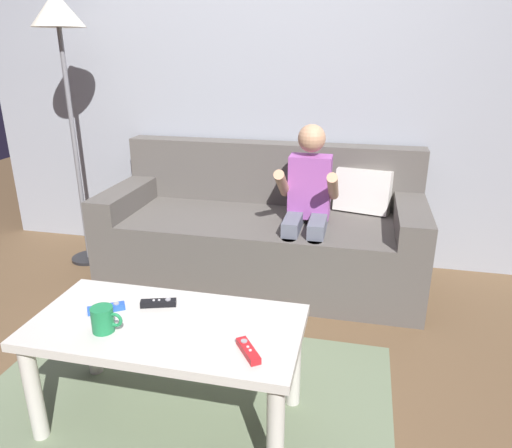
{
  "coord_description": "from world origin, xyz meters",
  "views": [
    {
      "loc": [
        0.61,
        -1.62,
        1.41
      ],
      "look_at": [
        0.13,
        0.48,
        0.61
      ],
      "focal_mm": 33.32,
      "sensor_mm": 36.0,
      "label": 1
    }
  ],
  "objects_px": {
    "coffee_table": "(167,339)",
    "game_remote_black_center": "(159,303)",
    "person_seated_on_couch": "(307,203)",
    "game_remote_red_far_corner": "(248,351)",
    "floor_lamp": "(60,33)",
    "couch": "(264,234)",
    "game_remote_blue_near_edge": "(107,308)",
    "coffee_mug": "(103,319)"
  },
  "relations": [
    {
      "from": "coffee_table",
      "to": "game_remote_black_center",
      "type": "relative_size",
      "value": 7.03
    },
    {
      "from": "person_seated_on_couch",
      "to": "game_remote_black_center",
      "type": "relative_size",
      "value": 7.01
    },
    {
      "from": "person_seated_on_couch",
      "to": "game_remote_red_far_corner",
      "type": "height_order",
      "value": "person_seated_on_couch"
    },
    {
      "from": "coffee_table",
      "to": "game_remote_red_far_corner",
      "type": "xyz_separation_m",
      "value": [
        0.35,
        -0.12,
        0.09
      ]
    },
    {
      "from": "person_seated_on_couch",
      "to": "floor_lamp",
      "type": "bearing_deg",
      "value": 174.25
    },
    {
      "from": "couch",
      "to": "floor_lamp",
      "type": "height_order",
      "value": "floor_lamp"
    },
    {
      "from": "game_remote_blue_near_edge",
      "to": "coffee_mug",
      "type": "xyz_separation_m",
      "value": [
        0.06,
        -0.13,
        0.04
      ]
    },
    {
      "from": "coffee_table",
      "to": "game_remote_blue_near_edge",
      "type": "distance_m",
      "value": 0.27
    },
    {
      "from": "couch",
      "to": "coffee_table",
      "type": "xyz_separation_m",
      "value": [
        -0.09,
        -1.35,
        0.08
      ]
    },
    {
      "from": "game_remote_black_center",
      "to": "game_remote_red_far_corner",
      "type": "height_order",
      "value": "same"
    },
    {
      "from": "person_seated_on_couch",
      "to": "floor_lamp",
      "type": "xyz_separation_m",
      "value": [
        -1.55,
        0.16,
        0.92
      ]
    },
    {
      "from": "game_remote_black_center",
      "to": "floor_lamp",
      "type": "relative_size",
      "value": 0.08
    },
    {
      "from": "floor_lamp",
      "to": "coffee_mug",
      "type": "bearing_deg",
      "value": -55.51
    },
    {
      "from": "person_seated_on_couch",
      "to": "game_remote_blue_near_edge",
      "type": "xyz_separation_m",
      "value": [
        -0.64,
        -1.14,
        -0.12
      ]
    },
    {
      "from": "couch",
      "to": "person_seated_on_couch",
      "type": "height_order",
      "value": "person_seated_on_couch"
    },
    {
      "from": "game_remote_blue_near_edge",
      "to": "floor_lamp",
      "type": "xyz_separation_m",
      "value": [
        -0.92,
        1.3,
        1.04
      ]
    },
    {
      "from": "coffee_mug",
      "to": "person_seated_on_couch",
      "type": "bearing_deg",
      "value": 65.66
    },
    {
      "from": "game_remote_blue_near_edge",
      "to": "coffee_mug",
      "type": "distance_m",
      "value": 0.15
    },
    {
      "from": "coffee_table",
      "to": "game_remote_blue_near_edge",
      "type": "bearing_deg",
      "value": 173.97
    },
    {
      "from": "game_remote_red_far_corner",
      "to": "coffee_table",
      "type": "bearing_deg",
      "value": 161.15
    },
    {
      "from": "coffee_table",
      "to": "game_remote_black_center",
      "type": "distance_m",
      "value": 0.16
    },
    {
      "from": "game_remote_blue_near_edge",
      "to": "floor_lamp",
      "type": "bearing_deg",
      "value": 125.21
    },
    {
      "from": "game_remote_black_center",
      "to": "floor_lamp",
      "type": "xyz_separation_m",
      "value": [
        -1.1,
        1.22,
        1.04
      ]
    },
    {
      "from": "couch",
      "to": "coffee_table",
      "type": "bearing_deg",
      "value": -93.78
    },
    {
      "from": "game_remote_blue_near_edge",
      "to": "person_seated_on_couch",
      "type": "bearing_deg",
      "value": 60.83
    },
    {
      "from": "person_seated_on_couch",
      "to": "floor_lamp",
      "type": "height_order",
      "value": "floor_lamp"
    },
    {
      "from": "game_remote_black_center",
      "to": "coffee_mug",
      "type": "bearing_deg",
      "value": -119.17
    },
    {
      "from": "game_remote_black_center",
      "to": "game_remote_red_far_corner",
      "type": "bearing_deg",
      "value": -28.41
    },
    {
      "from": "game_remote_red_far_corner",
      "to": "coffee_mug",
      "type": "relative_size",
      "value": 1.14
    },
    {
      "from": "couch",
      "to": "coffee_mug",
      "type": "height_order",
      "value": "couch"
    },
    {
      "from": "person_seated_on_couch",
      "to": "coffee_table",
      "type": "xyz_separation_m",
      "value": [
        -0.38,
        -1.17,
        -0.2
      ]
    },
    {
      "from": "couch",
      "to": "game_remote_blue_near_edge",
      "type": "distance_m",
      "value": 1.38
    },
    {
      "from": "game_remote_blue_near_edge",
      "to": "game_remote_red_far_corner",
      "type": "distance_m",
      "value": 0.62
    },
    {
      "from": "person_seated_on_couch",
      "to": "game_remote_blue_near_edge",
      "type": "bearing_deg",
      "value": -119.17
    },
    {
      "from": "coffee_table",
      "to": "game_remote_blue_near_edge",
      "type": "xyz_separation_m",
      "value": [
        -0.26,
        0.03,
        0.09
      ]
    },
    {
      "from": "coffee_mug",
      "to": "couch",
      "type": "bearing_deg",
      "value": 78.96
    },
    {
      "from": "game_remote_red_far_corner",
      "to": "couch",
      "type": "bearing_deg",
      "value": 99.9
    },
    {
      "from": "coffee_table",
      "to": "game_remote_red_far_corner",
      "type": "distance_m",
      "value": 0.38
    },
    {
      "from": "person_seated_on_couch",
      "to": "coffee_mug",
      "type": "height_order",
      "value": "person_seated_on_couch"
    },
    {
      "from": "couch",
      "to": "game_remote_black_center",
      "type": "relative_size",
      "value": 13.54
    },
    {
      "from": "couch",
      "to": "game_remote_red_far_corner",
      "type": "xyz_separation_m",
      "value": [
        0.26,
        -1.47,
        0.16
      ]
    },
    {
      "from": "coffee_mug",
      "to": "floor_lamp",
      "type": "bearing_deg",
      "value": 124.49
    }
  ]
}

